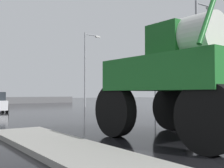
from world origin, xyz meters
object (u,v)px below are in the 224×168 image
object	(u,v)px
oversize_sprayer	(185,76)
streetlight_far_right	(86,66)
streetlight_near_right	(198,51)
traffic_signal_near_right	(153,69)

from	to	relation	value
oversize_sprayer	streetlight_far_right	world-z (taller)	streetlight_far_right
streetlight_far_right	oversize_sprayer	bearing A→B (deg)	-111.46
streetlight_near_right	streetlight_far_right	world-z (taller)	streetlight_far_right
streetlight_near_right	streetlight_far_right	distance (m)	13.74
traffic_signal_near_right	streetlight_near_right	xyz separation A→B (m)	(4.47, 0.52, 1.43)
streetlight_near_right	streetlight_far_right	bearing A→B (deg)	91.60
oversize_sprayer	streetlight_near_right	xyz separation A→B (m)	(8.01, 5.66, 2.18)
streetlight_near_right	streetlight_far_right	size ratio (longest dim) A/B	0.96
oversize_sprayer	traffic_signal_near_right	world-z (taller)	oversize_sprayer
streetlight_near_right	traffic_signal_near_right	bearing A→B (deg)	-173.34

